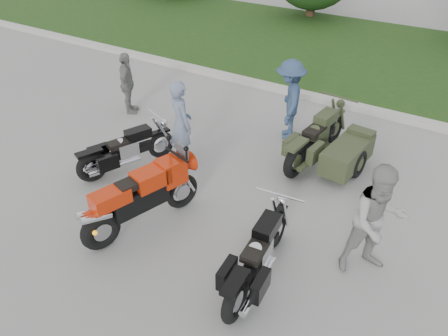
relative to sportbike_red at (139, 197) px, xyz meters
The scene contains 11 objects.
ground 0.80m from the sportbike_red, 54.87° to the left, with size 80.00×80.00×0.00m, color #A1A09B.
curb 6.43m from the sportbike_red, 87.47° to the left, with size 60.00×0.30×0.15m, color #B9B6AE.
grass_strip 10.57m from the sportbike_red, 88.47° to the left, with size 60.00×8.00×0.14m, color #32551D.
sportbike_red is the anchor object (origin of this frame).
cruiser_left 1.88m from the sportbike_red, 141.64° to the left, with size 0.94×2.03×0.82m.
cruiser_right 2.24m from the sportbike_red, ahead, with size 0.49×2.24×0.86m.
cruiser_sidecar 4.07m from the sportbike_red, 59.10° to the left, with size 1.33×2.45×0.94m.
person_stripe 2.12m from the sportbike_red, 107.11° to the left, with size 0.67×0.44×1.83m, color slate.
person_grey 3.73m from the sportbike_red, 17.37° to the left, with size 0.89×0.69×1.83m, color #9A9994.
person_denim 4.27m from the sportbike_red, 80.01° to the left, with size 1.18×0.68×1.82m, color #33496C.
person_back 4.53m from the sportbike_red, 134.65° to the left, with size 0.91×0.38×1.55m, color gray.
Camera 1 is at (3.92, -4.52, 5.03)m, focal length 35.00 mm.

